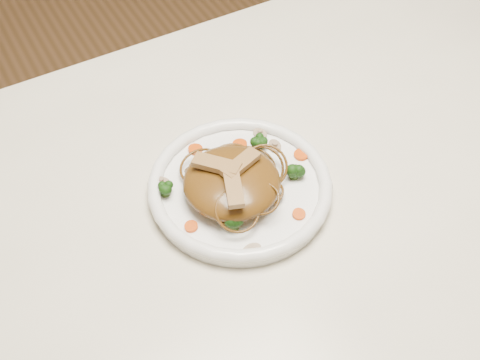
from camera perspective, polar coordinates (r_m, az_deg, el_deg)
table at (r=1.03m, az=3.39°, el=-2.98°), size 1.20×0.80×0.75m
plate at (r=0.92m, az=0.00°, el=-0.89°), size 0.35×0.35×0.02m
noodle_mound at (r=0.88m, az=-0.76°, el=-0.19°), size 0.18×0.18×0.05m
chicken_a at (r=0.87m, az=0.09°, el=1.50°), size 0.07×0.04×0.01m
chicken_b at (r=0.86m, az=-2.16°, el=1.42°), size 0.06×0.07×0.01m
chicken_c at (r=0.84m, az=-0.62°, el=-0.59°), size 0.04×0.07×0.01m
broccoli_0 at (r=0.95m, az=1.67°, el=3.61°), size 0.03×0.03×0.03m
broccoli_1 at (r=0.89m, az=-6.94°, el=-0.61°), size 0.04×0.04×0.03m
broccoli_2 at (r=0.85m, az=-0.58°, el=-3.87°), size 0.03×0.03×0.03m
broccoli_3 at (r=0.91m, az=5.00°, el=0.81°), size 0.03×0.03×0.03m
carrot_0 at (r=0.96m, az=-0.02°, el=3.29°), size 0.03×0.03×0.00m
carrot_1 at (r=0.86m, az=-4.51°, el=-4.27°), size 0.02×0.02×0.00m
carrot_2 at (r=0.95m, az=5.63°, el=2.32°), size 0.03×0.03×0.00m
carrot_3 at (r=0.96m, az=-4.12°, el=2.83°), size 0.03×0.03×0.00m
carrot_4 at (r=0.88m, az=5.43°, el=-3.14°), size 0.02×0.02×0.00m
mushroom_0 at (r=0.84m, az=1.11°, el=-6.47°), size 0.03×0.03×0.01m
mushroom_1 at (r=0.96m, az=3.22°, el=3.10°), size 0.03×0.03×0.01m
mushroom_2 at (r=0.92m, az=-7.24°, el=-0.17°), size 0.03×0.03×0.01m
mushroom_3 at (r=0.98m, az=1.86°, el=4.27°), size 0.03×0.03×0.01m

